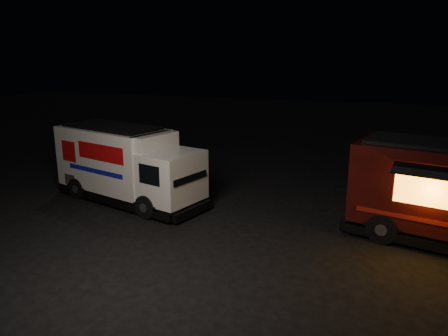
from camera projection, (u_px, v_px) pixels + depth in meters
ground at (196, 235)px, 13.19m from camera, size 80.00×80.00×0.00m
white_truck at (129, 165)px, 15.91m from camera, size 6.45×3.73×2.77m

